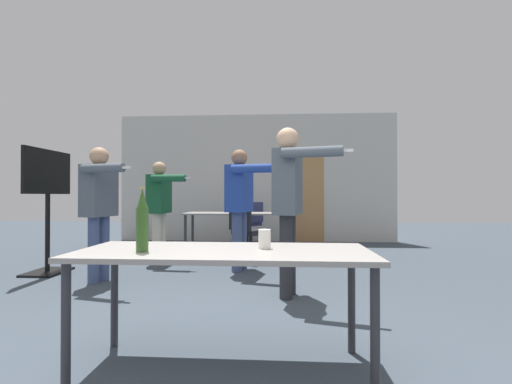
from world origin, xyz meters
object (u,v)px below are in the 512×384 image
object	(u,v)px
person_near_casual	(240,198)
tv_screen	(48,198)
person_far_watching	(100,201)
beer_bottle	(142,221)
drink_cup	(265,239)
person_center_tall	(289,194)
person_left_plaid	(160,202)
office_chair_side_rolled	(248,234)
office_chair_near_pushed	(249,225)

from	to	relation	value
person_near_casual	tv_screen	bearing A→B (deg)	-69.15
person_far_watching	beer_bottle	bearing A→B (deg)	45.84
person_far_watching	drink_cup	world-z (taller)	person_far_watching
person_center_tall	person_far_watching	size ratio (longest dim) A/B	1.07
person_near_casual	person_left_plaid	bearing A→B (deg)	-98.93
person_far_watching	person_near_casual	bearing A→B (deg)	126.75
person_left_plaid	office_chair_side_rolled	size ratio (longest dim) A/B	1.74
office_chair_near_pushed	office_chair_side_rolled	bearing A→B (deg)	-121.98
office_chair_near_pushed	person_left_plaid	bearing A→B (deg)	-160.37
person_center_tall	person_left_plaid	xyz separation A→B (m)	(-2.00, 1.77, -0.12)
office_chair_near_pushed	beer_bottle	world-z (taller)	beer_bottle
tv_screen	drink_cup	world-z (taller)	tv_screen
tv_screen	person_near_casual	bearing A→B (deg)	-82.70
beer_bottle	person_far_watching	bearing A→B (deg)	123.23
person_near_casual	person_far_watching	bearing A→B (deg)	-52.32
drink_cup	person_center_tall	bearing A→B (deg)	82.05
beer_bottle	drink_cup	size ratio (longest dim) A/B	3.19
tv_screen	person_center_tall	bearing A→B (deg)	-105.09
person_center_tall	office_chair_near_pushed	xyz separation A→B (m)	(-0.72, 3.63, -0.65)
office_chair_side_rolled	drink_cup	xyz separation A→B (m)	(0.40, -3.45, 0.36)
person_near_casual	person_left_plaid	xyz separation A→B (m)	(-1.35, 0.56, -0.07)
office_chair_side_rolled	drink_cup	world-z (taller)	office_chair_side_rolled
person_far_watching	person_near_casual	xyz separation A→B (m)	(1.65, 0.74, 0.02)
drink_cup	office_chair_side_rolled	bearing A→B (deg)	96.67
person_left_plaid	office_chair_side_rolled	bearing A→B (deg)	102.37
tv_screen	office_chair_side_rolled	world-z (taller)	tv_screen
office_chair_near_pushed	person_near_casual	bearing A→B (deg)	-124.07
tv_screen	person_left_plaid	xyz separation A→B (m)	(1.25, 0.89, -0.07)
person_near_casual	person_left_plaid	size ratio (longest dim) A/B	1.07
person_center_tall	office_chair_near_pushed	distance (m)	3.76
person_center_tall	person_left_plaid	distance (m)	2.67
person_near_casual	beer_bottle	xyz separation A→B (m)	(-0.27, -2.85, -0.11)
person_center_tall	office_chair_side_rolled	size ratio (longest dim) A/B	1.93
person_far_watching	person_left_plaid	world-z (taller)	person_far_watching
person_near_casual	drink_cup	distance (m)	2.72
office_chair_side_rolled	person_far_watching	bearing A→B (deg)	-101.56
tv_screen	beer_bottle	size ratio (longest dim) A/B	4.44
person_far_watching	person_near_casual	world-z (taller)	person_near_casual
tv_screen	office_chair_side_rolled	xyz separation A→B (m)	(2.64, 1.11, -0.59)
tv_screen	person_center_tall	size ratio (longest dim) A/B	0.95
tv_screen	person_far_watching	size ratio (longest dim) A/B	1.02
tv_screen	office_chair_side_rolled	distance (m)	2.92
office_chair_near_pushed	drink_cup	distance (m)	5.14
tv_screen	beer_bottle	xyz separation A→B (m)	(2.33, -2.51, -0.11)
person_near_casual	office_chair_near_pushed	xyz separation A→B (m)	(-0.08, 2.42, -0.59)
tv_screen	office_chair_near_pushed	world-z (taller)	tv_screen
office_chair_near_pushed	drink_cup	size ratio (longest dim) A/B	7.71
tv_screen	person_near_casual	size ratio (longest dim) A/B	0.98
person_far_watching	person_center_tall	bearing A→B (deg)	91.04
tv_screen	drink_cup	xyz separation A→B (m)	(3.05, -2.34, -0.23)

